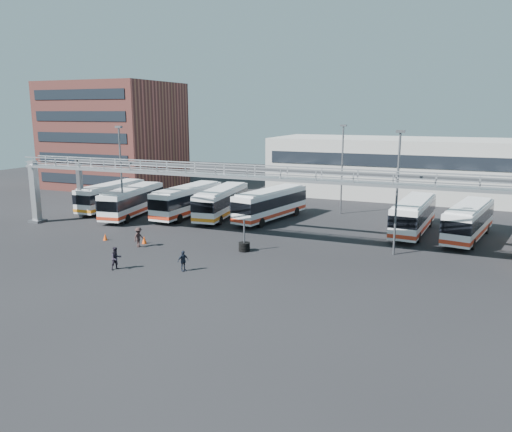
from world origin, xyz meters
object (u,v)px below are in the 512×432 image
at_px(bus_2, 188,200).
at_px(bus_4, 271,203).
at_px(bus_7, 414,215).
at_px(light_pole_left, 121,170).
at_px(bus_8, 469,220).
at_px(cone_left, 105,237).
at_px(bus_1, 132,200).
at_px(bus_3, 222,201).
at_px(cone_right, 144,240).
at_px(pedestrian_b, 116,258).
at_px(light_pole_mid, 397,186).
at_px(tire_stack, 244,246).
at_px(pedestrian_d, 183,261).
at_px(bus_0, 111,195).
at_px(pedestrian_c, 139,237).
at_px(light_pole_back, 342,164).

height_order(bus_2, bus_4, bus_2).
distance_m(bus_2, bus_7, 24.39).
bearing_deg(light_pole_left, bus_8, 11.45).
distance_m(light_pole_left, cone_left, 8.87).
xyz_separation_m(bus_1, bus_4, (15.06, 4.20, 0.04)).
bearing_deg(bus_3, bus_7, -3.97).
distance_m(bus_2, cone_right, 12.31).
relative_size(bus_7, pedestrian_b, 6.45).
relative_size(light_pole_mid, tire_stack, 3.71).
bearing_deg(bus_3, bus_1, -167.02).
height_order(bus_7, cone_left, bus_7).
bearing_deg(cone_right, pedestrian_d, -36.88).
bearing_deg(bus_4, cone_right, -104.94).
bearing_deg(bus_8, cone_right, -143.40).
relative_size(bus_4, tire_stack, 4.16).
xyz_separation_m(bus_0, cone_left, (8.80, -12.02, -1.46)).
bearing_deg(tire_stack, cone_right, -172.74).
distance_m(cone_left, cone_right, 4.03).
distance_m(bus_1, bus_3, 10.12).
bearing_deg(cone_left, light_pole_left, 113.59).
height_order(bus_2, pedestrian_b, bus_2).
distance_m(light_pole_left, bus_0, 9.09).
bearing_deg(light_pole_left, bus_4, 29.02).
height_order(bus_2, cone_left, bus_2).
bearing_deg(bus_3, cone_left, -118.35).
distance_m(bus_0, bus_8, 39.64).
bearing_deg(pedestrian_d, light_pole_left, 76.71).
bearing_deg(light_pole_left, bus_1, 111.19).
bearing_deg(bus_4, bus_2, -157.85).
distance_m(bus_3, cone_right, 12.87).
distance_m(bus_4, cone_left, 17.87).
height_order(light_pole_mid, bus_7, light_pole_mid).
relative_size(bus_1, bus_8, 1.00).
bearing_deg(cone_right, bus_2, 101.74).
height_order(pedestrian_c, cone_left, pedestrian_c).
bearing_deg(pedestrian_b, light_pole_back, 4.41).
xyz_separation_m(light_pole_back, bus_0, (-25.99, -8.42, -3.95)).
bearing_deg(cone_left, bus_4, 52.15).
relative_size(bus_3, pedestrian_c, 6.41).
xyz_separation_m(light_pole_back, bus_4, (-6.26, -6.38, -3.85)).
distance_m(bus_4, tire_stack, 12.77).
xyz_separation_m(bus_4, bus_7, (14.96, -0.29, -0.02)).
xyz_separation_m(bus_0, tire_stack, (22.14, -10.42, -1.31)).
xyz_separation_m(light_pole_mid, bus_4, (-14.26, 8.62, -3.85)).
relative_size(bus_1, cone_left, 17.69).
relative_size(bus_7, bus_8, 1.00).
xyz_separation_m(pedestrian_b, cone_left, (-6.50, 6.69, -0.55)).
height_order(bus_7, pedestrian_c, bus_7).
bearing_deg(bus_2, light_pole_back, 29.36).
distance_m(bus_0, cone_right, 17.35).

